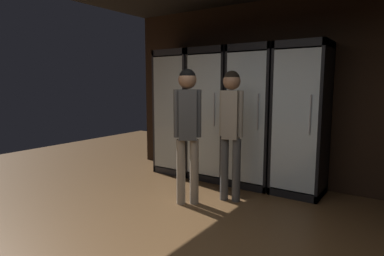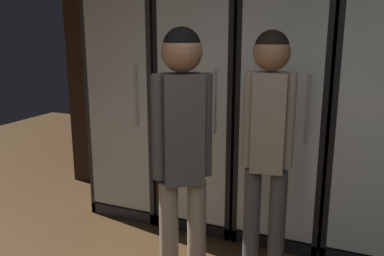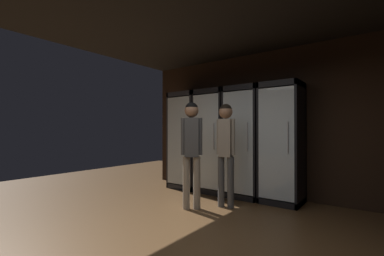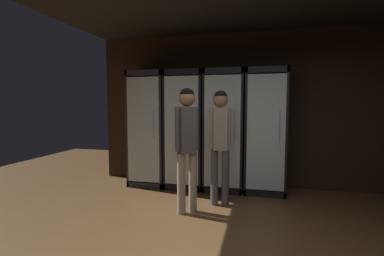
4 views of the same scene
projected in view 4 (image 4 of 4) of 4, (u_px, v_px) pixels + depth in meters
name	position (u px, v px, depth m)	size (l,w,h in m)	color
wall_back	(257.00, 110.00, 5.12)	(6.00, 0.06, 2.80)	black
cooler_far_left	(151.00, 130.00, 5.30)	(0.67, 0.65, 2.10)	#2B2B30
cooler_left	(186.00, 130.00, 5.14)	(0.67, 0.65, 2.10)	black
cooler_center	(225.00, 131.00, 4.97)	(0.67, 0.65, 2.10)	black
cooler_right	(265.00, 132.00, 4.81)	(0.67, 0.65, 2.10)	black
shopper_near	(220.00, 135.00, 4.14)	(0.31, 0.23, 1.70)	#4C4C4C
shopper_far	(187.00, 137.00, 3.83)	(0.29, 0.27, 1.72)	gray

